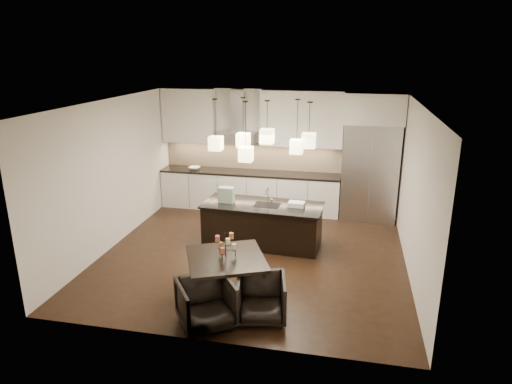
% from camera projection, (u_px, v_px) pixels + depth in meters
% --- Properties ---
extents(floor, '(5.50, 5.50, 0.02)m').
position_uv_depth(floor, '(254.00, 254.00, 8.56)').
color(floor, black).
rests_on(floor, ground).
extents(ceiling, '(5.50, 5.50, 0.02)m').
position_uv_depth(ceiling, '(254.00, 102.00, 7.71)').
color(ceiling, white).
rests_on(ceiling, wall_back).
extents(wall_back, '(5.50, 0.02, 2.80)m').
position_uv_depth(wall_back, '(278.00, 150.00, 10.71)').
color(wall_back, silver).
rests_on(wall_back, ground).
extents(wall_front, '(5.50, 0.02, 2.80)m').
position_uv_depth(wall_front, '(206.00, 244.00, 5.56)').
color(wall_front, silver).
rests_on(wall_front, ground).
extents(wall_left, '(0.02, 5.50, 2.80)m').
position_uv_depth(wall_left, '(112.00, 174.00, 8.68)').
color(wall_left, silver).
rests_on(wall_left, ground).
extents(wall_right, '(0.02, 5.50, 2.80)m').
position_uv_depth(wall_right, '(415.00, 191.00, 7.60)').
color(wall_right, silver).
rests_on(wall_right, ground).
extents(refrigerator, '(1.20, 0.72, 2.15)m').
position_uv_depth(refrigerator, '(369.00, 172.00, 10.04)').
color(refrigerator, '#B7B7BA').
rests_on(refrigerator, floor).
extents(fridge_panel, '(1.26, 0.72, 0.65)m').
position_uv_depth(fridge_panel, '(374.00, 108.00, 9.62)').
color(fridge_panel, silver).
rests_on(fridge_panel, refrigerator).
extents(lower_cabinets, '(4.21, 0.62, 0.88)m').
position_uv_depth(lower_cabinets, '(249.00, 191.00, 10.81)').
color(lower_cabinets, silver).
rests_on(lower_cabinets, floor).
extents(countertop, '(4.21, 0.66, 0.04)m').
position_uv_depth(countertop, '(249.00, 173.00, 10.68)').
color(countertop, black).
rests_on(countertop, lower_cabinets).
extents(backsplash, '(4.21, 0.02, 0.63)m').
position_uv_depth(backsplash, '(252.00, 156.00, 10.86)').
color(backsplash, '#CBB390').
rests_on(backsplash, countertop).
extents(upper_cab_left, '(1.25, 0.35, 1.25)m').
position_uv_depth(upper_cab_left, '(189.00, 115.00, 10.71)').
color(upper_cab_left, silver).
rests_on(upper_cab_left, wall_back).
extents(upper_cab_right, '(1.85, 0.35, 1.25)m').
position_uv_depth(upper_cab_right, '(302.00, 119.00, 10.19)').
color(upper_cab_right, silver).
rests_on(upper_cab_right, wall_back).
extents(hood_canopy, '(0.90, 0.52, 0.24)m').
position_uv_depth(hood_canopy, '(237.00, 137.00, 10.54)').
color(hood_canopy, '#B7B7BA').
rests_on(hood_canopy, wall_back).
extents(hood_chimney, '(0.30, 0.28, 0.96)m').
position_uv_depth(hood_chimney, '(238.00, 110.00, 10.46)').
color(hood_chimney, '#B7B7BA').
rests_on(hood_chimney, hood_canopy).
extents(fruit_bowl, '(0.27, 0.27, 0.06)m').
position_uv_depth(fruit_bowl, '(194.00, 168.00, 10.88)').
color(fruit_bowl, silver).
rests_on(fruit_bowl, countertop).
extents(island_body, '(2.27, 1.01, 0.78)m').
position_uv_depth(island_body, '(262.00, 225.00, 8.88)').
color(island_body, black).
rests_on(island_body, floor).
extents(island_top, '(2.34, 1.09, 0.04)m').
position_uv_depth(island_top, '(262.00, 205.00, 8.76)').
color(island_top, black).
rests_on(island_top, island_body).
extents(faucet, '(0.10, 0.22, 0.34)m').
position_uv_depth(faucet, '(268.00, 195.00, 8.76)').
color(faucet, silver).
rests_on(faucet, island_top).
extents(tote_bag, '(0.31, 0.18, 0.30)m').
position_uv_depth(tote_bag, '(226.00, 195.00, 8.84)').
color(tote_bag, '#245633').
rests_on(tote_bag, island_top).
extents(food_container, '(0.31, 0.23, 0.09)m').
position_uv_depth(food_container, '(297.00, 204.00, 8.63)').
color(food_container, silver).
rests_on(food_container, island_top).
extents(dining_table, '(1.49, 1.49, 0.68)m').
position_uv_depth(dining_table, '(226.00, 277.00, 6.96)').
color(dining_table, black).
rests_on(dining_table, floor).
extents(candelabra, '(0.43, 0.43, 0.40)m').
position_uv_depth(candelabra, '(226.00, 245.00, 6.79)').
color(candelabra, black).
rests_on(candelabra, dining_table).
extents(candle_a, '(0.09, 0.09, 0.09)m').
position_uv_depth(candle_a, '(234.00, 247.00, 6.83)').
color(candle_a, beige).
rests_on(candle_a, candelabra).
extents(candle_b, '(0.09, 0.09, 0.09)m').
position_uv_depth(candle_b, '(221.00, 245.00, 6.89)').
color(candle_b, '#BD7A37').
rests_on(candle_b, candelabra).
extents(candle_c, '(0.09, 0.09, 0.09)m').
position_uv_depth(candle_c, '(223.00, 251.00, 6.69)').
color(candle_c, '#B25140').
rests_on(candle_c, candelabra).
extents(candle_d, '(0.09, 0.09, 0.09)m').
position_uv_depth(candle_d, '(231.00, 236.00, 6.86)').
color(candle_d, '#BD7A37').
rests_on(candle_d, candelabra).
extents(candle_e, '(0.09, 0.09, 0.09)m').
position_uv_depth(candle_e, '(217.00, 239.00, 6.76)').
color(candle_e, '#B25140').
rests_on(candle_e, candelabra).
extents(candle_f, '(0.09, 0.09, 0.09)m').
position_uv_depth(candle_f, '(228.00, 241.00, 6.66)').
color(candle_f, beige).
rests_on(candle_f, candelabra).
extents(armchair_left, '(1.01, 1.01, 0.67)m').
position_uv_depth(armchair_left, '(206.00, 303.00, 6.25)').
color(armchair_left, black).
rests_on(armchair_left, floor).
extents(armchair_right, '(0.80, 0.82, 0.64)m').
position_uv_depth(armchair_right, '(261.00, 298.00, 6.41)').
color(armchair_right, black).
rests_on(armchair_right, floor).
extents(pendant_a, '(0.24, 0.24, 0.26)m').
position_uv_depth(pendant_a, '(216.00, 143.00, 8.59)').
color(pendant_a, beige).
rests_on(pendant_a, ceiling).
extents(pendant_b, '(0.24, 0.24, 0.26)m').
position_uv_depth(pendant_b, '(243.00, 140.00, 8.84)').
color(pendant_b, beige).
rests_on(pendant_b, ceiling).
extents(pendant_c, '(0.24, 0.24, 0.26)m').
position_uv_depth(pendant_c, '(267.00, 136.00, 8.29)').
color(pendant_c, beige).
rests_on(pendant_c, ceiling).
extents(pendant_d, '(0.24, 0.24, 0.26)m').
position_uv_depth(pendant_d, '(297.00, 147.00, 8.56)').
color(pendant_d, beige).
rests_on(pendant_d, ceiling).
extents(pendant_e, '(0.24, 0.24, 0.26)m').
position_uv_depth(pendant_e, '(309.00, 141.00, 8.08)').
color(pendant_e, beige).
rests_on(pendant_e, ceiling).
extents(pendant_f, '(0.24, 0.24, 0.26)m').
position_uv_depth(pendant_f, '(246.00, 154.00, 8.25)').
color(pendant_f, beige).
rests_on(pendant_f, ceiling).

